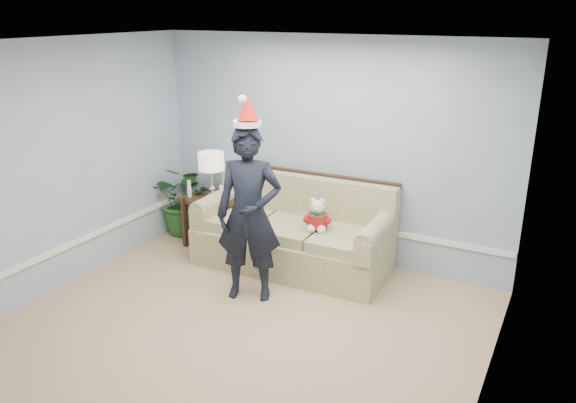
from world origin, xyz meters
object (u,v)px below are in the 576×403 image
Objects in this scene: sofa at (294,235)px; side_table at (212,226)px; houseplant at (186,198)px; man at (249,215)px; table_lamp at (211,163)px; teddy_bear at (317,219)px.

sofa is 2.93× the size of side_table.
side_table is at bearing -18.21° from houseplant.
houseplant is 2.12m from man.
side_table is at bearing -89.82° from table_lamp.
houseplant reaches higher than side_table.
teddy_bear is at bearing -7.54° from table_lamp.
sofa is at bearing 141.29° from teddy_bear.
sofa is 2.32× the size of houseplant.
sofa is 1.08m from man.
side_table is 1.67m from man.
houseplant is 2.60× the size of teddy_bear.
table_lamp is (-1.24, 0.08, 0.72)m from sofa.
table_lamp is 0.83m from houseplant.
teddy_bear is at bearing -5.90° from side_table.
side_table is 0.85m from table_lamp.
man is 4.87× the size of teddy_bear.
sofa reaches higher than teddy_bear.
houseplant is 0.53× the size of man.
table_lamp is at bearing -13.75° from houseplant.
side_table is 0.63m from houseplant.
houseplant is at bearing 161.79° from side_table.
man is at bearing -38.82° from side_table.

